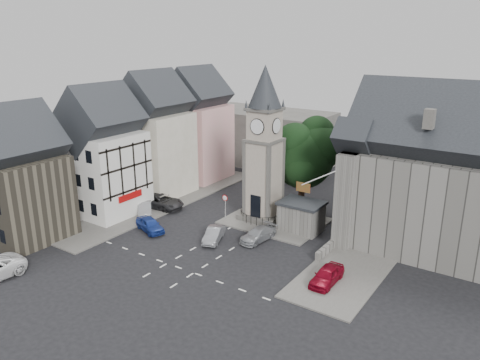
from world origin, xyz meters
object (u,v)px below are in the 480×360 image
Objects in this scene: car_east_red at (327,275)px; pedestrian at (338,224)px; car_west_blue at (150,225)px; clock_tower at (264,145)px; stone_shelter at (301,216)px.

pedestrian is at bearing 108.46° from car_east_red.
pedestrian reaches higher than car_west_blue.
clock_tower is 4.00× the size of car_west_blue.
clock_tower is at bearing 174.16° from stone_shelter.
car_east_red is 10.68m from pedestrian.
clock_tower is at bearing 142.31° from car_east_red.
car_west_blue is (-7.74, -9.23, -7.43)m from clock_tower.
stone_shelter is (4.80, -0.49, -6.57)m from clock_tower.
car_east_red is at bearing -68.97° from car_west_blue.
pedestrian reaches higher than car_east_red.
car_east_red is at bearing 90.76° from pedestrian.
car_east_red is 2.65× the size of pedestrian.
car_east_red reaches higher than car_west_blue.
clock_tower is at bearing -20.23° from car_west_blue.
pedestrian is (3.20, 1.82, -0.77)m from stone_shelter.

